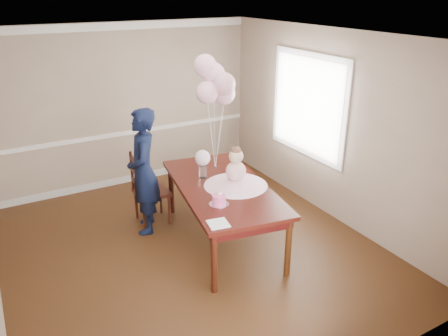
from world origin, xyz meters
TOP-DOWN VIEW (x-y plane):
  - floor at (0.00, 0.00)m, footprint 4.50×5.00m
  - ceiling at (0.00, 0.00)m, footprint 4.50×5.00m
  - wall_back at (0.00, 2.50)m, footprint 4.50×0.02m
  - wall_front at (0.00, -2.50)m, footprint 4.50×0.02m
  - wall_right at (2.25, 0.00)m, footprint 0.02×5.00m
  - chair_rail_trim at (0.00, 2.49)m, footprint 4.50×0.02m
  - crown_molding at (0.00, 2.49)m, footprint 4.50×0.02m
  - baseboard_trim at (0.00, 2.49)m, footprint 4.50×0.02m
  - window_frame at (2.23, 0.50)m, footprint 0.02×1.66m
  - window_blinds at (2.21, 0.50)m, footprint 0.01×1.50m
  - dining_table_top at (0.49, 0.02)m, footprint 1.43×2.33m
  - table_apron at (0.49, 0.02)m, footprint 1.31×2.20m
  - table_leg_fl at (-0.13, -0.90)m, footprint 0.09×0.09m
  - table_leg_fr at (0.77, -1.05)m, footprint 0.09×0.09m
  - table_leg_bl at (0.20, 1.08)m, footprint 0.09×0.09m
  - table_leg_br at (1.10, 0.93)m, footprint 0.09×0.09m
  - baby_skirt at (0.64, -0.06)m, footprint 0.95×0.95m
  - baby_torso at (0.64, -0.06)m, footprint 0.26×0.26m
  - baby_head at (0.64, -0.06)m, footprint 0.19×0.19m
  - baby_hair at (0.64, -0.06)m, footprint 0.13×0.13m
  - cake_platter at (0.19, -0.43)m, footprint 0.28×0.28m
  - birthday_cake at (0.19, -0.43)m, footprint 0.19×0.19m
  - cake_flower_a at (0.19, -0.43)m, footprint 0.03×0.03m
  - cake_flower_b at (0.23, -0.41)m, footprint 0.03×0.03m
  - rose_vase_near at (0.38, 0.37)m, footprint 0.13×0.13m
  - roses_near at (0.38, 0.37)m, footprint 0.21×0.21m
  - napkin at (-0.04, -0.83)m, footprint 0.25×0.25m
  - balloon_weight at (0.69, 0.59)m, footprint 0.05×0.05m
  - balloon_a at (0.59, 0.61)m, footprint 0.30×0.30m
  - balloon_b at (0.79, 0.52)m, footprint 0.30×0.30m
  - balloon_c at (0.73, 0.69)m, footprint 0.30×0.30m
  - balloon_d at (0.63, 0.73)m, footprint 0.30×0.30m
  - balloon_e at (0.87, 0.65)m, footprint 0.30×0.30m
  - balloon_ribbon_a at (0.64, 0.60)m, footprint 0.10×0.02m
  - balloon_ribbon_b at (0.74, 0.55)m, footprint 0.10×0.08m
  - balloon_ribbon_c at (0.71, 0.64)m, footprint 0.04×0.10m
  - balloon_ribbon_d at (0.66, 0.66)m, footprint 0.07×0.13m
  - balloon_ribbon_e at (0.78, 0.62)m, footprint 0.16×0.05m
  - dining_chair_seat at (-0.15, 0.96)m, footprint 0.48×0.48m
  - chair_leg_fl at (-0.35, 0.78)m, footprint 0.04×0.04m
  - chair_leg_fr at (0.03, 0.77)m, footprint 0.04×0.04m
  - chair_leg_bl at (-0.33, 1.16)m, footprint 0.04×0.04m
  - chair_leg_br at (0.05, 1.14)m, footprint 0.04×0.04m
  - chair_back_post_l at (-0.37, 0.78)m, footprint 0.04×0.04m
  - chair_back_post_r at (-0.35, 1.16)m, footprint 0.04×0.04m
  - chair_slat_low at (-0.36, 0.97)m, footprint 0.05×0.42m
  - chair_slat_mid at (-0.36, 0.97)m, footprint 0.05×0.42m
  - chair_slat_top at (-0.36, 0.97)m, footprint 0.05×0.42m
  - woman at (-0.30, 0.80)m, footprint 0.62×0.74m

SIDE VIEW (x-z plane):
  - floor at x=0.00m, z-range 0.00..0.00m
  - baseboard_trim at x=0.00m, z-range 0.00..0.12m
  - chair_leg_fl at x=-0.35m, z-range 0.00..0.45m
  - chair_leg_fr at x=0.03m, z-range 0.00..0.45m
  - chair_leg_bl at x=-0.33m, z-range 0.00..0.45m
  - chair_leg_br at x=0.05m, z-range 0.00..0.45m
  - table_leg_fl at x=-0.13m, z-range 0.00..0.76m
  - table_leg_fr at x=0.77m, z-range 0.00..0.76m
  - table_leg_bl at x=0.20m, z-range 0.00..0.76m
  - table_leg_br at x=1.10m, z-range 0.00..0.76m
  - dining_chair_seat at x=-0.15m, z-range 0.44..0.50m
  - chair_slat_low at x=-0.36m, z-range 0.62..0.67m
  - table_apron at x=0.49m, z-range 0.65..0.76m
  - chair_back_post_l at x=-0.37m, z-range 0.48..1.07m
  - chair_back_post_r at x=-0.35m, z-range 0.48..1.07m
  - dining_table_top at x=0.49m, z-range 0.76..0.82m
  - chair_slat_mid at x=-0.36m, z-range 0.79..0.84m
  - cake_platter at x=0.19m, z-range 0.82..0.83m
  - napkin at x=-0.04m, z-range 0.82..0.83m
  - balloon_weight at x=0.69m, z-range 0.82..0.84m
  - baby_skirt at x=0.64m, z-range 0.82..0.93m
  - woman at x=-0.30m, z-range 0.00..1.76m
  - birthday_cake at x=0.19m, z-range 0.83..0.93m
  - chair_rail_trim at x=0.00m, z-range 0.86..0.94m
  - rose_vase_near at x=0.38m, z-range 0.82..0.99m
  - cake_flower_a at x=0.19m, z-range 0.93..0.97m
  - cake_flower_b at x=0.23m, z-range 0.93..0.97m
  - chair_slat_top at x=-0.36m, z-range 0.96..1.01m
  - baby_torso at x=0.64m, z-range 0.88..1.14m
  - roses_near at x=0.38m, z-range 1.00..1.20m
  - baby_head at x=0.64m, z-range 1.13..1.31m
  - balloon_ribbon_e at x=0.78m, z-range 0.83..1.68m
  - baby_hair at x=0.64m, z-range 1.22..1.35m
  - balloon_ribbon_a at x=0.64m, z-range 0.83..1.74m
  - balloon_ribbon_b at x=0.74m, z-range 0.83..1.85m
  - wall_back at x=0.00m, z-range 0.00..2.70m
  - wall_front at x=0.00m, z-range 0.00..2.70m
  - wall_right at x=2.25m, z-range 0.00..2.70m
  - balloon_ribbon_c at x=0.71m, z-range 0.83..1.96m
  - balloon_ribbon_d at x=0.66m, z-range 0.83..2.06m
  - window_frame at x=2.23m, z-range 0.77..2.33m
  - window_blinds at x=2.21m, z-range 0.85..2.25m
  - balloon_e at x=0.87m, z-range 1.70..2.00m
  - balloon_a at x=0.59m, z-range 1.75..2.06m
  - balloon_b at x=0.79m, z-range 1.86..2.17m
  - balloon_c at x=0.73m, z-range 1.97..2.28m
  - balloon_d at x=0.63m, z-range 2.08..2.38m
  - crown_molding at x=0.00m, z-range 2.57..2.69m
  - ceiling at x=0.00m, z-range 2.69..2.71m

